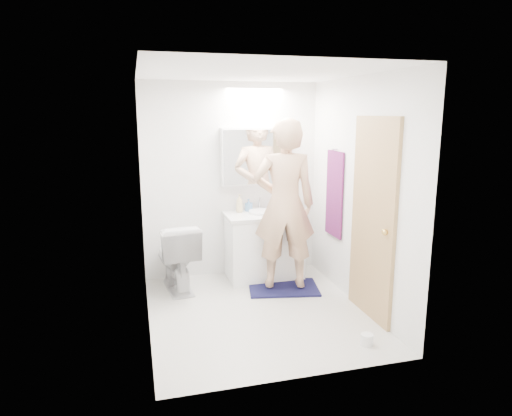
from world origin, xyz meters
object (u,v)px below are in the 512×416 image
object	(u,v)px
vanity_cabinet	(264,247)
toilet_paper_roll	(367,339)
person	(284,205)
toilet	(177,256)
toothbrush_cup	(273,206)
soap_bottle_b	(249,205)
medicine_cabinet	(256,156)
soap_bottle_a	(239,203)

from	to	relation	value
vanity_cabinet	toilet_paper_roll	size ratio (longest dim) A/B	8.18
person	vanity_cabinet	bearing A→B (deg)	-64.72
person	toilet_paper_roll	world-z (taller)	person
toilet	toothbrush_cup	bearing A→B (deg)	-173.92
vanity_cabinet	toothbrush_cup	distance (m)	0.53
person	soap_bottle_b	bearing A→B (deg)	-56.23
toilet	toothbrush_cup	xyz separation A→B (m)	(1.25, 0.28, 0.47)
vanity_cabinet	soap_bottle_b	world-z (taller)	soap_bottle_b
medicine_cabinet	soap_bottle_b	distance (m)	0.61
soap_bottle_a	soap_bottle_b	distance (m)	0.13
medicine_cabinet	toilet_paper_roll	bearing A→B (deg)	-77.58
toothbrush_cup	soap_bottle_a	bearing A→B (deg)	-178.69
soap_bottle_a	toothbrush_cup	distance (m)	0.44
person	soap_bottle_b	xyz separation A→B (m)	(-0.26, 0.62, -0.11)
toilet	toilet_paper_roll	distance (m)	2.35
person	soap_bottle_a	size ratio (longest dim) A/B	8.57
soap_bottle_b	toothbrush_cup	xyz separation A→B (m)	(0.31, -0.02, -0.03)
toothbrush_cup	vanity_cabinet	bearing A→B (deg)	-135.55
vanity_cabinet	toilet	xyz separation A→B (m)	(-1.09, -0.11, 0.01)
medicine_cabinet	soap_bottle_a	bearing A→B (deg)	-165.37
vanity_cabinet	toothbrush_cup	world-z (taller)	toothbrush_cup
toilet	vanity_cabinet	bearing A→B (deg)	179.71
medicine_cabinet	soap_bottle_a	distance (m)	0.62
medicine_cabinet	soap_bottle_a	world-z (taller)	medicine_cabinet
soap_bottle_b	vanity_cabinet	bearing A→B (deg)	-50.48
vanity_cabinet	person	world-z (taller)	person
soap_bottle_a	soap_bottle_b	size ratio (longest dim) A/B	1.45
medicine_cabinet	toilet	distance (m)	1.55
medicine_cabinet	toothbrush_cup	size ratio (longest dim) A/B	8.71
vanity_cabinet	soap_bottle_a	xyz separation A→B (m)	(-0.27, 0.15, 0.54)
medicine_cabinet	soap_bottle_a	xyz separation A→B (m)	(-0.23, -0.06, -0.57)
vanity_cabinet	toothbrush_cup	size ratio (longest dim) A/B	8.91
toilet	toothbrush_cup	size ratio (longest dim) A/B	7.94
soap_bottle_a	toothbrush_cup	bearing A→B (deg)	1.31
toothbrush_cup	person	bearing A→B (deg)	-94.83
soap_bottle_b	toothbrush_cup	size ratio (longest dim) A/B	1.54
person	soap_bottle_a	distance (m)	0.71
medicine_cabinet	toilet_paper_roll	distance (m)	2.59
vanity_cabinet	medicine_cabinet	world-z (taller)	medicine_cabinet
vanity_cabinet	toilet	world-z (taller)	toilet
soap_bottle_b	toothbrush_cup	bearing A→B (deg)	-3.67
toothbrush_cup	toilet_paper_roll	size ratio (longest dim) A/B	0.92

